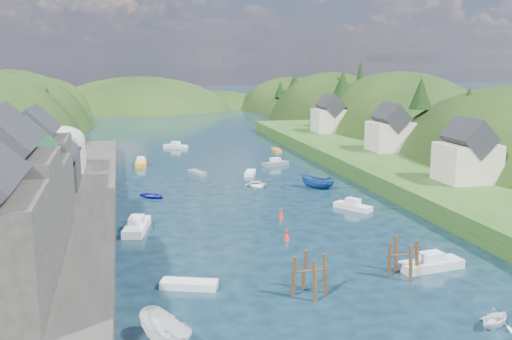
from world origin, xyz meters
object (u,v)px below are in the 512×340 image
object	(u,v)px
piling_cluster_near	(309,278)
channel_buoy_near	(287,236)
channel_buoy_far	(281,214)
piling_cluster_far	(403,261)

from	to	relation	value
piling_cluster_near	channel_buoy_near	size ratio (longest dim) A/B	3.50
channel_buoy_near	channel_buoy_far	bearing A→B (deg)	77.88
channel_buoy_near	piling_cluster_far	bearing A→B (deg)	-59.27
piling_cluster_near	channel_buoy_far	size ratio (longest dim) A/B	3.50
piling_cluster_near	channel_buoy_near	world-z (taller)	piling_cluster_near
piling_cluster_near	piling_cluster_far	distance (m)	9.28
piling_cluster_far	channel_buoy_near	world-z (taller)	piling_cluster_far
piling_cluster_far	piling_cluster_near	bearing A→B (deg)	-168.15
channel_buoy_near	channel_buoy_far	xyz separation A→B (m)	(1.78, 8.28, 0.00)
piling_cluster_near	channel_buoy_far	bearing A→B (deg)	79.79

